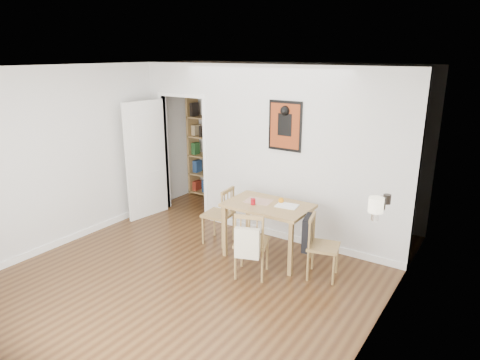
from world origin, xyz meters
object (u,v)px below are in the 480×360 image
Objects in this scene: dining_table at (268,211)px; ceramic_jar_b at (387,199)px; ceramic_jar_a at (380,203)px; chair_right at (322,246)px; orange_fruit at (281,201)px; bookshelf at (209,147)px; mantel_lamp at (376,206)px; chair_front at (251,243)px; notebook at (287,206)px; fireplace at (380,259)px; red_glass at (253,202)px; chair_left at (218,215)px.

ceramic_jar_b is at bearing -6.35° from dining_table.
dining_table is 1.71m from ceramic_jar_a.
orange_fruit reaches higher than chair_right.
chair_right is 0.41× the size of bookshelf.
mantel_lamp is 0.56m from ceramic_jar_b.
ceramic_jar_a is (1.49, 0.19, 0.77)m from chair_front.
bookshelf is at bearing 147.36° from notebook.
fireplace is (0.80, -0.33, 0.19)m from chair_right.
chair_front is (-0.76, -0.45, 0.03)m from chair_right.
bookshelf reaches higher than dining_table.
dining_table is 13.51× the size of red_glass.
ceramic_jar_a is (0.73, -0.27, 0.80)m from chair_right.
chair_right is 7.77× the size of ceramic_jar_b.
ceramic_jar_a is at bearing -13.49° from dining_table.
chair_front is 6.86× the size of ceramic_jar_a.
ceramic_jar_a reaches higher than fireplace.
red_glass is at bearing 171.67° from ceramic_jar_a.
ceramic_jar_b is (1.47, -0.31, 0.39)m from orange_fruit.
chair_front is (0.09, -0.56, -0.24)m from dining_table.
red_glass reaches higher than notebook.
bookshelf is 18.83× the size of ceramic_jar_b.
bookshelf reaches higher than mantel_lamp.
chair_right is at bearing 157.51° from fireplace.
fireplace is 16.49× the size of orange_fruit.
ceramic_jar_b is (1.60, -0.18, 0.53)m from dining_table.
bookshelf is 8.45× the size of mantel_lamp.
chair_right is at bearing -7.39° from dining_table.
orange_fruit is at bearing 161.47° from chair_right.
red_glass is (-1.81, 0.32, 0.21)m from fireplace.
dining_table is 0.57× the size of bookshelf.
chair_front is 3.35m from bookshelf.
chair_front is 1.69m from ceramic_jar_a.
notebook is 1.47m from ceramic_jar_a.
chair_front is at bearing -60.28° from red_glass.
fireplace is (3.96, -2.15, -0.37)m from bookshelf.
ceramic_jar_a is (1.58, -0.38, 0.54)m from dining_table.
mantel_lamp is at bearing -93.60° from fireplace.
bookshelf reaches higher than notebook.
bookshelf is 26.32× the size of orange_fruit.
orange_fruit is (-1.52, 0.57, 0.20)m from fireplace.
ceramic_jar_b is at bearing -1.75° from red_glass.
bookshelf is at bearing 136.52° from chair_front.
chair_front is at bearing -175.44° from fireplace.
notebook is (0.16, 0.63, 0.34)m from chair_front.
mantel_lamp is 2.23× the size of ceramic_jar_b.
chair_front reaches higher than orange_fruit.
notebook is (2.56, -1.64, -0.20)m from bookshelf.
notebook is at bearing -27.17° from orange_fruit.
fireplace reaches higher than chair_left.
mantel_lamp is (1.79, -0.61, 0.48)m from red_glass.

